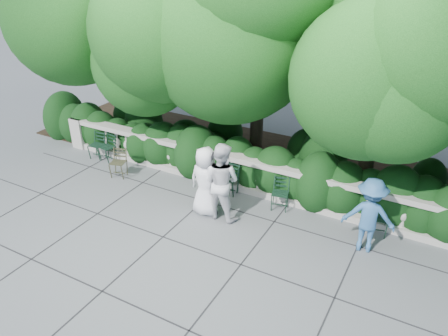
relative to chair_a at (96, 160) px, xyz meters
The scene contains 15 objects.
ground 4.84m from the chair_a, 14.75° to the right, with size 90.00×90.00×0.00m, color #54575B.
balustrade 4.74m from the chair_a, ahead, with size 12.00×0.44×1.00m.
shrub_hedge 5.00m from the chair_a, 20.68° to the left, with size 15.00×2.60×1.70m, color black, non-canonical shape.
tree_canopy 6.95m from the chair_a, 20.07° to the left, with size 15.04×6.52×6.78m.
chair_a is the anchor object (origin of this frame).
chair_b 0.36m from the chair_a, ahead, with size 0.44×0.48×0.84m, color black, non-canonical shape.
chair_c 4.51m from the chair_a, ahead, with size 0.44×0.48×0.84m, color black, non-canonical shape.
chair_d 4.60m from the chair_a, ahead, with size 0.44×0.48×0.84m, color black, non-canonical shape.
chair_e 8.47m from the chair_a, ahead, with size 0.44×0.48×0.84m, color black, non-canonical shape.
chair_f 6.09m from the chair_a, ahead, with size 0.44×0.48×0.84m, color black, non-canonical shape.
chair_weathered 1.53m from the chair_a, 22.96° to the right, with size 0.44×0.48×0.84m, color black, non-canonical shape.
person_businessman 4.70m from the chair_a, 10.93° to the right, with size 0.87×0.56×1.77m, color white.
person_woman_grey 4.74m from the chair_a, ahead, with size 0.62×0.41×1.71m, color #3F3E43.
person_casual_man 5.09m from the chair_a, ahead, with size 0.95×0.74×1.95m, color silver.
person_older_blue 8.36m from the chair_a, ahead, with size 1.12×0.64×1.73m, color #316294.
Camera 1 is at (4.65, -7.46, 6.03)m, focal length 35.00 mm.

